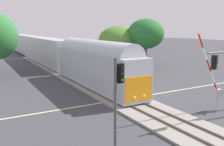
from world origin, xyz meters
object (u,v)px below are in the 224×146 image
object	(u,v)px
commuter_train	(46,50)
crossing_gate_near	(216,87)
traffic_signal_near_left	(118,92)
maple_right_background	(146,34)
oak_far_right	(118,40)

from	to	relation	value
commuter_train	crossing_gate_near	distance (m)	34.15
crossing_gate_near	traffic_signal_near_left	bearing A→B (deg)	-166.70
maple_right_background	commuter_train	bearing A→B (deg)	142.30
commuter_train	crossing_gate_near	world-z (taller)	crossing_gate_near
traffic_signal_near_left	oak_far_right	distance (m)	33.55
oak_far_right	maple_right_background	xyz separation A→B (m)	(3.36, -3.82, 1.23)
traffic_signal_near_left	oak_far_right	bearing A→B (deg)	59.20
oak_far_right	commuter_train	bearing A→B (deg)	146.36
oak_far_right	maple_right_background	size ratio (longest dim) A/B	0.87
commuter_train	oak_far_right	world-z (taller)	oak_far_right
crossing_gate_near	maple_right_background	xyz separation A→B (m)	(9.66, 22.42, 3.68)
oak_far_right	maple_right_background	distance (m)	5.23
commuter_train	traffic_signal_near_left	world-z (taller)	commuter_train
commuter_train	traffic_signal_near_left	bearing A→B (deg)	-99.15
commuter_train	maple_right_background	size ratio (longest dim) A/B	7.64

